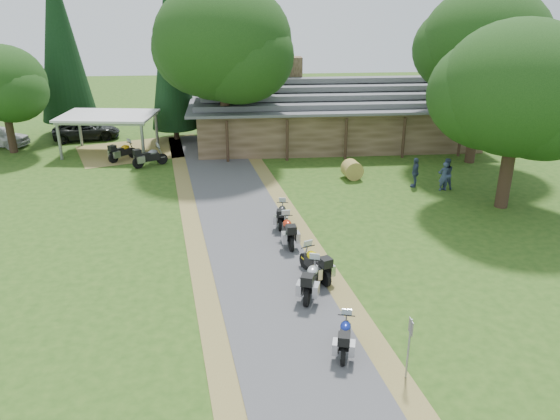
{
  "coord_description": "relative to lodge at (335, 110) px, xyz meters",
  "views": [
    {
      "loc": [
        -1.58,
        -15.93,
        10.86
      ],
      "look_at": [
        0.4,
        6.71,
        1.6
      ],
      "focal_mm": 35.0,
      "sensor_mm": 36.0,
      "label": 1
    }
  ],
  "objects": [
    {
      "name": "ground",
      "position": [
        -6.0,
        -24.0,
        -2.45
      ],
      "size": [
        120.0,
        120.0,
        0.0
      ],
      "primitive_type": "plane",
      "color": "#264B15",
      "rests_on": "ground"
    },
    {
      "name": "driveway",
      "position": [
        -6.5,
        -20.0,
        -2.45
      ],
      "size": [
        51.95,
        51.95,
        0.0
      ],
      "primitive_type": "plane",
      "rotation": [
        0.0,
        0.0,
        0.14
      ],
      "color": "#454547",
      "rests_on": "ground"
    },
    {
      "name": "lodge",
      "position": [
        0.0,
        0.0,
        0.0
      ],
      "size": [
        21.4,
        9.4,
        4.9
      ],
      "primitive_type": null,
      "color": "#4F3E29",
      "rests_on": "ground"
    },
    {
      "name": "carport",
      "position": [
        -16.25,
        -1.55,
        -1.08
      ],
      "size": [
        6.85,
        5.04,
        2.75
      ],
      "primitive_type": null,
      "rotation": [
        0.0,
        0.0,
        -0.13
      ],
      "color": "silver",
      "rests_on": "ground"
    },
    {
      "name": "car_dark_suv",
      "position": [
        -18.87,
        2.43,
        -1.42
      ],
      "size": [
        3.37,
        5.74,
        2.06
      ],
      "primitive_type": "imported",
      "rotation": [
        0.0,
        0.0,
        1.78
      ],
      "color": "black",
      "rests_on": "ground"
    },
    {
      "name": "motorcycle_row_a",
      "position": [
        -4.24,
        -25.55,
        -1.84
      ],
      "size": [
        1.02,
        1.88,
        1.22
      ],
      "primitive_type": null,
      "rotation": [
        0.0,
        0.0,
        1.31
      ],
      "color": "navy",
      "rests_on": "ground"
    },
    {
      "name": "motorcycle_row_b",
      "position": [
        -4.82,
        -22.0,
        -1.73
      ],
      "size": [
        1.32,
        2.2,
        1.43
      ],
      "primitive_type": null,
      "rotation": [
        0.0,
        0.0,
        1.24
      ],
      "color": "#A7AAAF",
      "rests_on": "ground"
    },
    {
      "name": "motorcycle_row_c",
      "position": [
        -4.49,
        -20.68,
        -1.76
      ],
      "size": [
        1.38,
        2.12,
        1.38
      ],
      "primitive_type": null,
      "rotation": [
        0.0,
        0.0,
        1.96
      ],
      "color": "#EACD00",
      "rests_on": "ground"
    },
    {
      "name": "motorcycle_row_d",
      "position": [
        -5.25,
        -17.44,
        -1.75
      ],
      "size": [
        0.82,
        2.08,
        1.39
      ],
      "primitive_type": null,
      "rotation": [
        0.0,
        0.0,
        1.65
      ],
      "color": "red",
      "rests_on": "ground"
    },
    {
      "name": "motorcycle_row_e",
      "position": [
        -5.35,
        -15.35,
        -1.83
      ],
      "size": [
        0.87,
        1.87,
        1.23
      ],
      "primitive_type": null,
      "rotation": [
        0.0,
        0.0,
        1.41
      ],
      "color": "black",
      "rests_on": "ground"
    },
    {
      "name": "motorcycle_carport_a",
      "position": [
        -15.07,
        -3.51,
        -1.76
      ],
      "size": [
        1.87,
        1.89,
        1.37
      ],
      "primitive_type": null,
      "rotation": [
        0.0,
        0.0,
        0.79
      ],
      "color": "#F0A513",
      "rests_on": "ground"
    },
    {
      "name": "motorcycle_carport_b",
      "position": [
        -13.07,
        -5.02,
        -1.73
      ],
      "size": [
        2.17,
        1.62,
        1.44
      ],
      "primitive_type": null,
      "rotation": [
        0.0,
        0.0,
        0.5
      ],
      "color": "slate",
      "rests_on": "ground"
    },
    {
      "name": "person_a",
      "position": [
        4.38,
        -11.16,
        -1.44
      ],
      "size": [
        0.62,
        0.48,
        2.01
      ],
      "primitive_type": "imported",
      "rotation": [
        0.0,
        0.0,
        3.28
      ],
      "color": "#354261",
      "rests_on": "ground"
    },
    {
      "name": "person_b",
      "position": [
        4.57,
        -10.96,
        -1.36
      ],
      "size": [
        0.64,
        0.48,
        2.18
      ],
      "primitive_type": "imported",
      "rotation": [
        0.0,
        0.0,
        3.09
      ],
      "color": "#354261",
      "rests_on": "ground"
    },
    {
      "name": "person_c",
      "position": [
        2.94,
        -10.4,
        -1.41
      ],
      "size": [
        0.64,
        0.71,
        2.07
      ],
      "primitive_type": "imported",
      "rotation": [
        0.0,
        0.0,
        4.26
      ],
      "color": "#354261",
      "rests_on": "ground"
    },
    {
      "name": "hay_bale",
      "position": [
        -0.41,
        -8.63,
        -1.88
      ],
      "size": [
        1.27,
        1.19,
        1.14
      ],
      "primitive_type": "cylinder",
      "rotation": [
        1.57,
        0.0,
        0.13
      ],
      "color": "olive",
      "rests_on": "ground"
    },
    {
      "name": "sign_post",
      "position": [
        -2.66,
        -27.04,
        -1.42
      ],
      "size": [
        0.37,
        0.06,
        2.07
      ],
      "primitive_type": null,
      "color": "gray",
      "rests_on": "ground"
    },
    {
      "name": "oak_lodge_left",
      "position": [
        -8.08,
        -3.12,
        3.77
      ],
      "size": [
        8.97,
        8.97,
        12.44
      ],
      "primitive_type": null,
      "color": "black",
      "rests_on": "ground"
    },
    {
      "name": "oak_lodge_right",
      "position": [
        8.19,
        -5.97,
        3.83
      ],
      "size": [
        7.93,
        7.93,
        12.56
      ],
      "primitive_type": null,
      "color": "black",
      "rests_on": "ground"
    },
    {
      "name": "oak_driveway",
      "position": [
        6.58,
        -13.92,
        2.62
      ],
      "size": [
        7.93,
        7.93,
        10.14
      ],
      "primitive_type": null,
      "color": "black",
      "rests_on": "ground"
    },
    {
      "name": "oak_silo",
      "position": [
        -23.23,
        -0.83,
        1.51
      ],
      "size": [
        5.99,
        5.99,
        7.92
      ],
      "primitive_type": null,
      "color": "black",
      "rests_on": "ground"
    },
    {
      "name": "cedar_near",
      "position": [
        -11.97,
        1.87,
        3.49
      ],
      "size": [
        3.53,
        3.53,
        11.89
      ],
      "primitive_type": "cone",
      "color": "black",
      "rests_on": "ground"
    },
    {
      "name": "cedar_far",
      "position": [
        -20.5,
        4.66,
        4.33
      ],
      "size": [
        4.26,
        4.26,
        13.55
      ],
      "primitive_type": "cone",
      "color": "black",
      "rests_on": "ground"
    }
  ]
}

